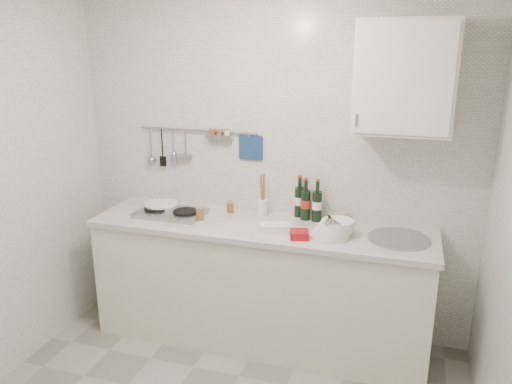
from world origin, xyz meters
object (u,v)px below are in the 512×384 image
plate_stack_sink (334,229)px  utensil_crock (262,205)px  plate_stack_hob (160,207)px  wall_cabinet (405,77)px  wine_bottles (307,199)px

plate_stack_sink → utensil_crock: (-0.57, 0.26, 0.02)m
plate_stack_hob → utensil_crock: (0.79, 0.13, 0.05)m
plate_stack_hob → utensil_crock: bearing=9.1°
wall_cabinet → plate_stack_sink: bearing=-152.9°
plate_stack_sink → utensil_crock: size_ratio=0.86×
plate_stack_hob → plate_stack_sink: size_ratio=1.02×
wall_cabinet → utensil_crock: 1.34m
wine_bottles → utensil_crock: size_ratio=0.95×
wall_cabinet → utensil_crock: bearing=175.4°
wall_cabinet → wine_bottles: bearing=170.8°
plate_stack_sink → plate_stack_hob: bearing=174.2°
wall_cabinet → plate_stack_hob: (-1.73, -0.05, -1.00)m
wine_bottles → utensil_crock: bearing=-176.3°
wine_bottles → utensil_crock: 0.34m
plate_stack_sink → wine_bottles: (-0.24, 0.29, 0.10)m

